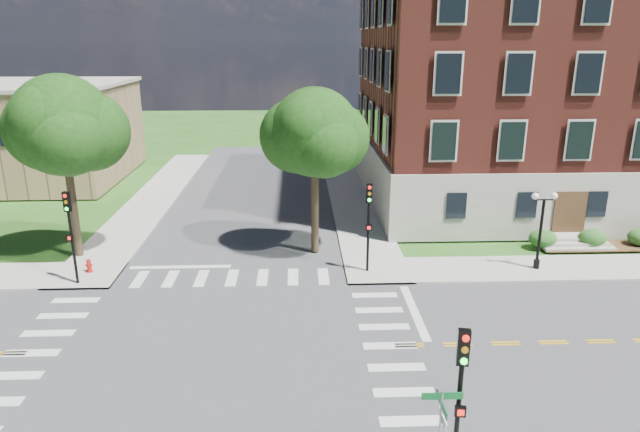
{
  "coord_description": "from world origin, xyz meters",
  "views": [
    {
      "loc": [
        3.53,
        -20.5,
        12.03
      ],
      "look_at": [
        4.64,
        7.71,
        3.2
      ],
      "focal_mm": 32.0,
      "sensor_mm": 36.0,
      "label": 1
    }
  ],
  "objects_px": {
    "traffic_signal_nw": "(70,226)",
    "traffic_signal_ne": "(369,216)",
    "twin_lamp_west": "(541,226)",
    "street_sign_pole": "(441,422)",
    "traffic_signal_se": "(460,389)",
    "fire_hydrant": "(89,266)"
  },
  "relations": [
    {
      "from": "traffic_signal_ne",
      "to": "twin_lamp_west",
      "type": "distance_m",
      "value": 9.21
    },
    {
      "from": "traffic_signal_se",
      "to": "traffic_signal_nw",
      "type": "bearing_deg",
      "value": 137.28
    },
    {
      "from": "traffic_signal_se",
      "to": "traffic_signal_nw",
      "type": "xyz_separation_m",
      "value": [
        -15.49,
        14.3,
        0.0
      ]
    },
    {
      "from": "twin_lamp_west",
      "to": "street_sign_pole",
      "type": "relative_size",
      "value": 1.36
    },
    {
      "from": "traffic_signal_nw",
      "to": "fire_hydrant",
      "type": "bearing_deg",
      "value": 85.47
    },
    {
      "from": "traffic_signal_nw",
      "to": "fire_hydrant",
      "type": "relative_size",
      "value": 6.4
    },
    {
      "from": "traffic_signal_ne",
      "to": "twin_lamp_west",
      "type": "height_order",
      "value": "traffic_signal_ne"
    },
    {
      "from": "twin_lamp_west",
      "to": "street_sign_pole",
      "type": "height_order",
      "value": "twin_lamp_west"
    },
    {
      "from": "twin_lamp_west",
      "to": "fire_hydrant",
      "type": "height_order",
      "value": "twin_lamp_west"
    },
    {
      "from": "traffic_signal_se",
      "to": "traffic_signal_ne",
      "type": "bearing_deg",
      "value": 92.11
    },
    {
      "from": "traffic_signal_se",
      "to": "traffic_signal_nw",
      "type": "height_order",
      "value": "same"
    },
    {
      "from": "twin_lamp_west",
      "to": "street_sign_pole",
      "type": "bearing_deg",
      "value": -120.49
    },
    {
      "from": "twin_lamp_west",
      "to": "fire_hydrant",
      "type": "relative_size",
      "value": 5.64
    },
    {
      "from": "traffic_signal_ne",
      "to": "street_sign_pole",
      "type": "height_order",
      "value": "traffic_signal_ne"
    },
    {
      "from": "traffic_signal_ne",
      "to": "street_sign_pole",
      "type": "relative_size",
      "value": 1.55
    },
    {
      "from": "fire_hydrant",
      "to": "street_sign_pole",
      "type": "bearing_deg",
      "value": -46.96
    },
    {
      "from": "traffic_signal_se",
      "to": "twin_lamp_west",
      "type": "bearing_deg",
      "value": 60.62
    },
    {
      "from": "twin_lamp_west",
      "to": "street_sign_pole",
      "type": "distance_m",
      "value": 18.0
    },
    {
      "from": "traffic_signal_se",
      "to": "street_sign_pole",
      "type": "relative_size",
      "value": 1.55
    },
    {
      "from": "traffic_signal_nw",
      "to": "traffic_signal_ne",
      "type": "bearing_deg",
      "value": 3.92
    },
    {
      "from": "traffic_signal_se",
      "to": "twin_lamp_west",
      "type": "height_order",
      "value": "traffic_signal_se"
    },
    {
      "from": "traffic_signal_nw",
      "to": "twin_lamp_west",
      "type": "height_order",
      "value": "traffic_signal_nw"
    }
  ]
}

